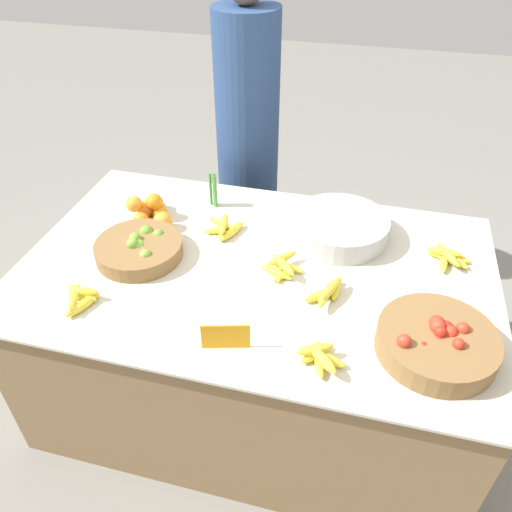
# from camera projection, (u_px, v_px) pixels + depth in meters

# --- Properties ---
(ground_plane) EXTENTS (12.00, 12.00, 0.00)m
(ground_plane) POSITION_uv_depth(u_px,v_px,m) (256.00, 388.00, 2.41)
(ground_plane) COLOR gray
(market_table) EXTENTS (1.82, 1.14, 0.76)m
(market_table) POSITION_uv_depth(u_px,v_px,m) (256.00, 333.00, 2.17)
(market_table) COLOR olive
(market_table) RESTS_ON ground_plane
(lime_bowl) EXTENTS (0.34, 0.34, 0.10)m
(lime_bowl) POSITION_uv_depth(u_px,v_px,m) (139.00, 249.00, 1.97)
(lime_bowl) COLOR olive
(lime_bowl) RESTS_ON market_table
(tomato_basket) EXTENTS (0.38, 0.38, 0.11)m
(tomato_basket) POSITION_uv_depth(u_px,v_px,m) (437.00, 342.00, 1.57)
(tomato_basket) COLOR olive
(tomato_basket) RESTS_ON market_table
(orange_pile) EXTENTS (0.22, 0.21, 0.12)m
(orange_pile) POSITION_uv_depth(u_px,v_px,m) (152.00, 210.00, 2.16)
(orange_pile) COLOR orange
(orange_pile) RESTS_ON market_table
(metal_bowl) EXTENTS (0.40, 0.40, 0.09)m
(metal_bowl) POSITION_uv_depth(u_px,v_px,m) (340.00, 227.00, 2.06)
(metal_bowl) COLOR #B7B7BF
(metal_bowl) RESTS_ON market_table
(price_sign) EXTENTS (0.15, 0.05, 0.10)m
(price_sign) POSITION_uv_depth(u_px,v_px,m) (226.00, 337.00, 1.58)
(price_sign) COLOR orange
(price_sign) RESTS_ON market_table
(veg_bundle) EXTENTS (0.04, 0.03, 0.16)m
(veg_bundle) POSITION_uv_depth(u_px,v_px,m) (214.00, 190.00, 2.24)
(veg_bundle) COLOR #428438
(veg_bundle) RESTS_ON market_table
(banana_bunch_front_right) EXTENTS (0.17, 0.16, 0.06)m
(banana_bunch_front_right) POSITION_uv_depth(u_px,v_px,m) (225.00, 228.00, 2.10)
(banana_bunch_front_right) COLOR yellow
(banana_bunch_front_right) RESTS_ON market_table
(banana_bunch_back_center) EXTENTS (0.17, 0.18, 0.06)m
(banana_bunch_back_center) POSITION_uv_depth(u_px,v_px,m) (282.00, 267.00, 1.90)
(banana_bunch_back_center) COLOR yellow
(banana_bunch_back_center) RESTS_ON market_table
(banana_bunch_middle_left) EXTENTS (0.17, 0.16, 0.06)m
(banana_bunch_middle_left) POSITION_uv_depth(u_px,v_px,m) (448.00, 257.00, 1.95)
(banana_bunch_middle_left) COLOR yellow
(banana_bunch_middle_left) RESTS_ON market_table
(banana_bunch_front_left) EXTENTS (0.17, 0.16, 0.06)m
(banana_bunch_front_left) POSITION_uv_depth(u_px,v_px,m) (320.00, 356.00, 1.55)
(banana_bunch_front_left) COLOR yellow
(banana_bunch_front_left) RESTS_ON market_table
(banana_bunch_middle_right) EXTENTS (0.15, 0.17, 0.05)m
(banana_bunch_middle_right) POSITION_uv_depth(u_px,v_px,m) (81.00, 297.00, 1.77)
(banana_bunch_middle_right) COLOR yellow
(banana_bunch_middle_right) RESTS_ON market_table
(banana_bunch_front_center) EXTENTS (0.14, 0.20, 0.06)m
(banana_bunch_front_center) POSITION_uv_depth(u_px,v_px,m) (328.00, 291.00, 1.78)
(banana_bunch_front_center) COLOR yellow
(banana_bunch_front_center) RESTS_ON market_table
(vendor_person) EXTENTS (0.33, 0.33, 1.67)m
(vendor_person) POSITION_uv_depth(u_px,v_px,m) (248.00, 152.00, 2.67)
(vendor_person) COLOR navy
(vendor_person) RESTS_ON ground_plane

